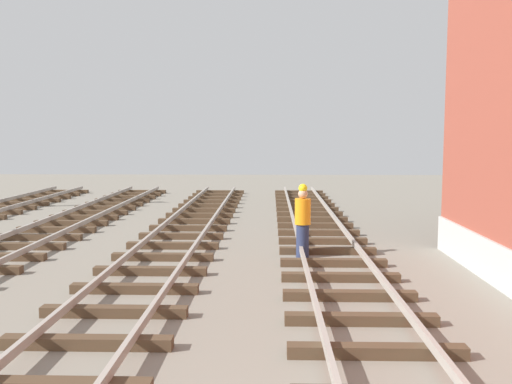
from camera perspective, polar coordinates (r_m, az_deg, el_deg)
name	(u,v)px	position (r m, az deg, el deg)	size (l,w,h in m)	color
track_worker_foreground	(303,221)	(14.15, 4.77, -2.96)	(0.40, 0.40, 1.87)	#262D4C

